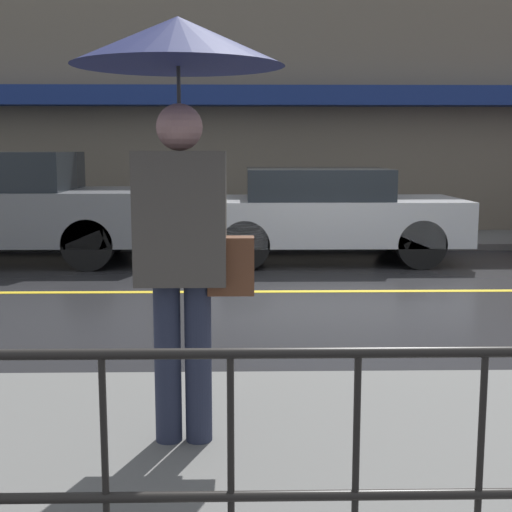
# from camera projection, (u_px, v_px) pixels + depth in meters

# --- Properties ---
(ground_plane) EXTENTS (80.00, 80.00, 0.00)m
(ground_plane) POSITION_uv_depth(u_px,v_px,m) (345.00, 291.00, 8.30)
(ground_plane) COLOR #262628
(sidewalk_near) EXTENTS (28.00, 2.84, 0.11)m
(sidewalk_near) POSITION_uv_depth(u_px,v_px,m) (479.00, 467.00, 3.61)
(sidewalk_near) COLOR #60605E
(sidewalk_near) RESTS_ON ground_plane
(sidewalk_far) EXTENTS (28.00, 2.05, 0.11)m
(sidewalk_far) POSITION_uv_depth(u_px,v_px,m) (310.00, 240.00, 12.59)
(sidewalk_far) COLOR #60605E
(sidewalk_far) RESTS_ON ground_plane
(lane_marking) EXTENTS (25.20, 0.12, 0.01)m
(lane_marking) POSITION_uv_depth(u_px,v_px,m) (345.00, 291.00, 8.30)
(lane_marking) COLOR gold
(lane_marking) RESTS_ON ground_plane
(building_storefront) EXTENTS (28.00, 0.85, 5.91)m
(building_storefront) POSITION_uv_depth(u_px,v_px,m) (305.00, 79.00, 13.30)
(building_storefront) COLOR #706656
(building_storefront) RESTS_ON ground_plane
(pedestrian) EXTENTS (1.06, 1.06, 2.19)m
(pedestrian) POSITION_uv_depth(u_px,v_px,m) (180.00, 115.00, 3.56)
(pedestrian) COLOR #23283D
(pedestrian) RESTS_ON sidewalk_near
(car_grey) EXTENTS (4.15, 1.89, 1.60)m
(car_grey) POSITION_uv_depth(u_px,v_px,m) (8.00, 206.00, 10.42)
(car_grey) COLOR slate
(car_grey) RESTS_ON ground_plane
(car_silver) EXTENTS (3.92, 1.83, 1.36)m
(car_silver) POSITION_uv_depth(u_px,v_px,m) (324.00, 212.00, 10.53)
(car_silver) COLOR #B2B5BA
(car_silver) RESTS_ON ground_plane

